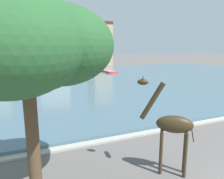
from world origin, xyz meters
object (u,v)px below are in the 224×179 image
at_px(sailboat_orange, 91,68).
at_px(sailboat_red, 109,72).
at_px(mooring_bollard, 185,124).
at_px(sailboat_black, 3,73).
at_px(shade_tree, 30,47).
at_px(giraffe_statue, 171,126).

height_order(sailboat_orange, sailboat_red, sailboat_orange).
bearing_deg(mooring_bollard, sailboat_orange, 81.66).
bearing_deg(mooring_bollard, sailboat_red, 77.20).
xyz_separation_m(sailboat_black, shade_tree, (3.70, -38.94, 4.93)).
bearing_deg(shade_tree, mooring_bollard, 20.42).
relative_size(sailboat_black, mooring_bollard, 19.91).
height_order(sailboat_red, mooring_bollard, sailboat_red).
height_order(sailboat_orange, mooring_bollard, sailboat_orange).
relative_size(sailboat_black, shade_tree, 1.39).
relative_size(giraffe_statue, sailboat_orange, 0.49).
distance_m(sailboat_red, mooring_bollard, 31.40).
bearing_deg(shade_tree, giraffe_statue, -2.64).
bearing_deg(mooring_bollard, shade_tree, -159.58).
bearing_deg(giraffe_statue, shade_tree, 177.36).
distance_m(sailboat_black, sailboat_orange, 19.85).
xyz_separation_m(giraffe_statue, sailboat_black, (-9.10, 39.19, -1.63)).
distance_m(sailboat_black, sailboat_red, 21.04).
distance_m(sailboat_red, shade_tree, 38.54).
bearing_deg(sailboat_red, shade_tree, -116.12).
distance_m(giraffe_statue, mooring_bollard, 6.25).
xyz_separation_m(giraffe_statue, mooring_bollard, (4.46, 3.92, -1.96)).
distance_m(sailboat_orange, mooring_bollard, 40.05).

